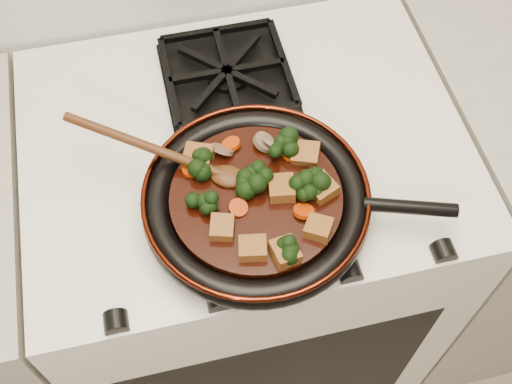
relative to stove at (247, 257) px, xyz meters
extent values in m
cube|color=white|center=(0.00, 0.00, 0.00)|extent=(0.76, 0.60, 0.90)
cylinder|color=black|center=(-0.01, -0.15, 0.48)|extent=(0.32, 0.32, 0.01)
torus|color=black|center=(-0.01, -0.15, 0.49)|extent=(0.35, 0.35, 0.04)
torus|color=#411309|center=(-0.01, -0.15, 0.51)|extent=(0.35, 0.35, 0.01)
cylinder|color=black|center=(0.21, -0.22, 0.51)|extent=(0.14, 0.06, 0.02)
cylinder|color=black|center=(-0.01, -0.15, 0.50)|extent=(0.26, 0.26, 0.02)
cube|color=brown|center=(0.06, -0.23, 0.52)|extent=(0.05, 0.05, 0.03)
cube|color=brown|center=(0.03, -0.15, 0.52)|extent=(0.05, 0.05, 0.03)
cube|color=brown|center=(0.08, -0.10, 0.52)|extent=(0.06, 0.05, 0.03)
cube|color=brown|center=(-0.09, -0.07, 0.52)|extent=(0.06, 0.06, 0.03)
cube|color=brown|center=(-0.04, -0.24, 0.52)|extent=(0.05, 0.04, 0.02)
cube|color=brown|center=(0.00, -0.26, 0.52)|extent=(0.04, 0.05, 0.03)
cube|color=brown|center=(0.08, -0.16, 0.52)|extent=(0.05, 0.05, 0.03)
cube|color=brown|center=(-0.08, -0.20, 0.52)|extent=(0.04, 0.05, 0.02)
cylinder|color=#B02F04|center=(-0.05, -0.17, 0.51)|extent=(0.03, 0.03, 0.02)
cylinder|color=#B02F04|center=(-0.03, -0.05, 0.51)|extent=(0.03, 0.03, 0.02)
cylinder|color=#B02F04|center=(-0.10, -0.08, 0.51)|extent=(0.03, 0.03, 0.01)
cylinder|color=#B02F04|center=(0.05, -0.19, 0.51)|extent=(0.03, 0.03, 0.02)
cylinder|color=#B02F04|center=(0.06, -0.09, 0.51)|extent=(0.03, 0.03, 0.01)
cylinder|color=brown|center=(0.03, -0.06, 0.52)|extent=(0.04, 0.04, 0.03)
cylinder|color=brown|center=(0.02, -0.06, 0.52)|extent=(0.04, 0.04, 0.03)
cylinder|color=brown|center=(-0.05, -0.06, 0.52)|extent=(0.05, 0.05, 0.03)
cylinder|color=brown|center=(0.08, -0.15, 0.52)|extent=(0.04, 0.03, 0.03)
ellipsoid|color=#48240F|center=(-0.05, -0.11, 0.51)|extent=(0.07, 0.06, 0.02)
cylinder|color=#48240F|center=(-0.16, -0.05, 0.54)|extent=(0.02, 0.02, 0.26)
camera|label=1|loc=(-0.13, -0.64, 1.33)|focal=45.00mm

